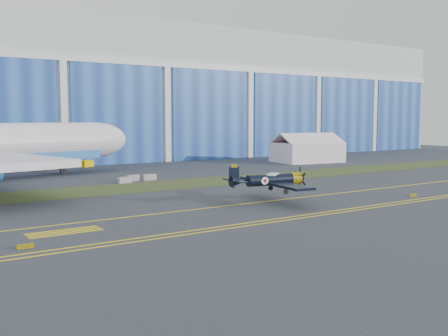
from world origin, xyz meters
TOP-DOWN VIEW (x-y plane):
  - ground at (0.00, 0.00)m, footprint 260.00×260.00m
  - grass_median at (0.00, 14.00)m, footprint 260.00×10.00m
  - hangar at (0.00, 71.79)m, footprint 220.00×45.70m
  - taxiway_centreline at (0.00, -5.00)m, footprint 200.00×0.20m
  - edge_line_near at (0.00, -14.50)m, footprint 80.00×0.20m
  - edge_line_far at (0.00, -13.50)m, footprint 80.00×0.20m
  - hold_short_ladder at (-18.00, -8.10)m, footprint 6.00×2.40m
  - guard_board_left at (-22.00, -12.00)m, footprint 1.20×0.15m
  - guard_board_right at (22.00, -12.00)m, footprint 1.20×0.15m
  - warbird at (5.51, -5.56)m, footprint 12.21×13.98m
  - tent at (45.78, 31.52)m, footprint 14.72×11.77m
  - shipping_container at (-6.19, 45.81)m, footprint 6.96×4.46m
  - tug at (3.49, 47.11)m, footprint 2.49×1.98m
  - gse_box at (56.39, 45.02)m, footprint 3.35×2.11m
  - barrier_a at (-0.93, 19.12)m, footprint 2.06×0.85m
  - barrier_b at (1.19, 20.97)m, footprint 2.07×0.89m
  - barrier_c at (3.65, 20.47)m, footprint 2.01×0.64m

SIDE VIEW (x-z plane):
  - ground at x=0.00m, z-range 0.00..0.00m
  - taxiway_centreline at x=0.00m, z-range 0.00..0.02m
  - edge_line_near at x=0.00m, z-range 0.00..0.02m
  - edge_line_far at x=0.00m, z-range 0.00..0.02m
  - hold_short_ladder at x=-18.00m, z-range 0.00..0.02m
  - grass_median at x=0.00m, z-range 0.01..0.03m
  - guard_board_left at x=-22.00m, z-range 0.00..0.35m
  - guard_board_right at x=22.00m, z-range 0.00..0.35m
  - barrier_a at x=-0.93m, z-range 0.00..0.90m
  - barrier_b at x=1.19m, z-range 0.00..0.90m
  - barrier_c at x=3.65m, z-range 0.00..0.90m
  - tug at x=3.49m, z-range 0.00..1.27m
  - gse_box at x=56.39m, z-range 0.00..1.89m
  - shipping_container at x=-6.19m, z-range 0.00..2.80m
  - warbird at x=5.51m, z-range 0.62..4.33m
  - tent at x=45.78m, z-range 0.00..6.20m
  - hangar at x=0.00m, z-range -0.04..29.96m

